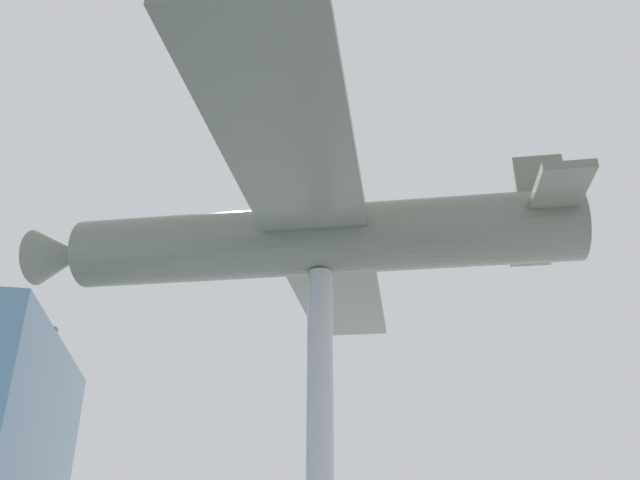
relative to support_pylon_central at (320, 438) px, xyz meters
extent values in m
cylinder|color=#B7B7BC|center=(0.00, 0.00, 0.00)|extent=(0.55, 0.55, 7.17)
cylinder|color=slate|center=(0.00, 0.00, 4.38)|extent=(5.44, 11.34, 1.60)
cube|color=slate|center=(0.00, 0.00, 4.38)|extent=(14.71, 7.26, 0.18)
cube|color=slate|center=(-1.73, -4.75, 4.50)|extent=(4.79, 2.56, 0.18)
cube|color=slate|center=(-1.73, -4.75, 5.35)|extent=(0.55, 1.10, 1.60)
cone|color=slate|center=(2.19, 6.00, 4.38)|extent=(1.72, 1.68, 1.36)
sphere|color=black|center=(2.47, 6.78, 4.38)|extent=(0.44, 0.44, 0.44)
camera|label=1|loc=(-12.71, 2.65, -1.69)|focal=35.00mm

